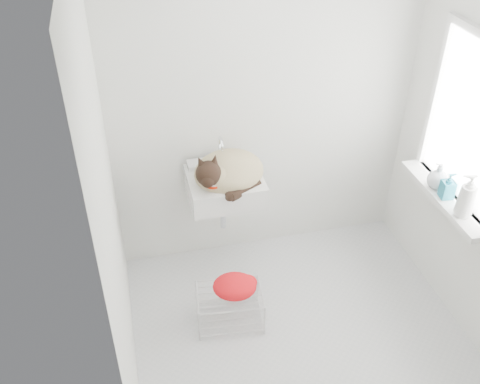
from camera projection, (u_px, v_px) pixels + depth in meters
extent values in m
cube|color=silver|center=(299.00, 333.00, 3.67)|extent=(2.20, 2.00, 0.02)
cube|color=silver|center=(265.00, 102.00, 3.74)|extent=(2.20, 0.02, 2.50)
cube|color=silver|center=(109.00, 209.00, 2.74)|extent=(0.02, 2.00, 2.50)
cube|color=white|center=(474.00, 126.00, 3.25)|extent=(0.01, 0.80, 1.00)
cube|color=white|center=(472.00, 126.00, 3.25)|extent=(0.04, 0.90, 1.10)
cube|color=white|center=(444.00, 197.00, 3.54)|extent=(0.16, 0.88, 0.04)
cube|color=white|center=(225.00, 177.00, 3.70)|extent=(0.51, 0.45, 0.20)
ellipsoid|color=#CFBC8C|center=(229.00, 173.00, 3.68)|extent=(0.54, 0.49, 0.24)
sphere|color=black|center=(205.00, 169.00, 3.52)|extent=(0.21, 0.21, 0.17)
torus|color=red|center=(208.00, 175.00, 3.55)|extent=(0.18, 0.18, 0.07)
cube|color=silver|center=(230.00, 305.00, 3.68)|extent=(0.46, 0.35, 0.26)
ellipsoid|color=red|center=(235.00, 290.00, 3.60)|extent=(0.33, 0.27, 0.12)
imported|color=white|center=(462.00, 215.00, 3.35)|extent=(0.12, 0.12, 0.25)
imported|color=teal|center=(445.00, 197.00, 3.51)|extent=(0.09, 0.09, 0.18)
imported|color=silver|center=(436.00, 187.00, 3.60)|extent=(0.19, 0.19, 0.18)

